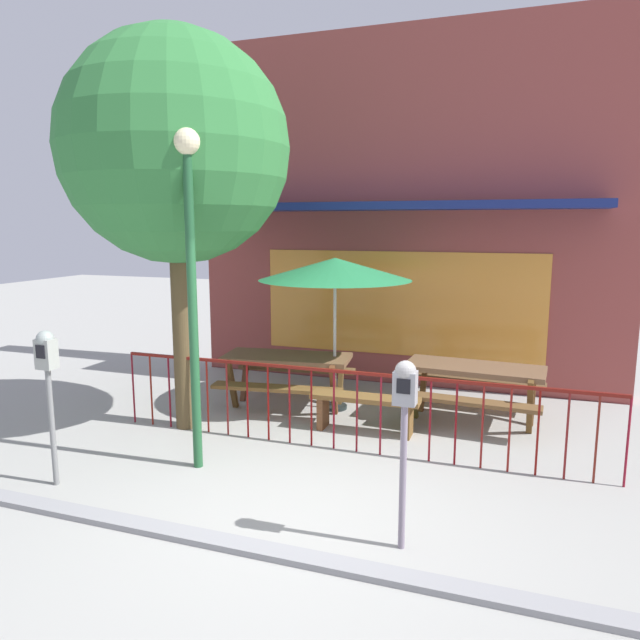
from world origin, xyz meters
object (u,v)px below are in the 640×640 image
(parking_meter_far, at_px, (405,405))
(street_tree, at_px, (176,150))
(patio_umbrella, at_px, (335,270))
(picnic_table_right, at_px, (474,378))
(picnic_table_left, at_px, (287,366))
(patio_bench, at_px, (365,406))
(parking_meter_near, at_px, (47,367))
(street_lamp, at_px, (190,249))

(parking_meter_far, bearing_deg, street_tree, 149.32)
(patio_umbrella, relative_size, parking_meter_far, 1.37)
(picnic_table_right, height_order, street_tree, street_tree)
(patio_umbrella, bearing_deg, picnic_table_right, 2.19)
(picnic_table_left, xyz_separation_m, patio_bench, (1.33, -0.62, -0.26))
(parking_meter_far, xyz_separation_m, street_tree, (-3.24, 1.92, 2.30))
(parking_meter_near, distance_m, street_tree, 3.01)
(patio_bench, bearing_deg, patio_umbrella, 129.85)
(street_tree, bearing_deg, parking_meter_near, -99.80)
(parking_meter_far, bearing_deg, street_lamp, 160.40)
(picnic_table_right, bearing_deg, street_lamp, -137.51)
(parking_meter_near, relative_size, street_tree, 0.33)
(parking_meter_far, height_order, street_tree, street_tree)
(parking_meter_far, bearing_deg, picnic_table_right, 84.99)
(picnic_table_left, relative_size, parking_meter_far, 1.24)
(parking_meter_far, relative_size, street_lamp, 0.44)
(picnic_table_left, bearing_deg, street_tree, -128.19)
(patio_umbrella, xyz_separation_m, parking_meter_near, (-1.94, -3.29, -0.77))
(patio_bench, distance_m, parking_meter_far, 2.82)
(picnic_table_left, height_order, parking_meter_near, parking_meter_near)
(street_tree, bearing_deg, patio_umbrella, 40.40)
(patio_bench, xyz_separation_m, street_tree, (-2.27, -0.58, 3.17))
(parking_meter_near, bearing_deg, street_lamp, 37.33)
(picnic_table_right, distance_m, patio_bench, 1.56)
(street_lamp, bearing_deg, street_tree, 127.42)
(picnic_table_left, xyz_separation_m, patio_umbrella, (0.67, 0.17, 1.40))
(patio_bench, relative_size, parking_meter_far, 0.89)
(parking_meter_far, xyz_separation_m, street_lamp, (-2.43, 0.87, 1.15))
(patio_bench, bearing_deg, street_tree, -165.64)
(patio_umbrella, distance_m, street_tree, 2.60)
(patio_bench, height_order, street_lamp, street_lamp)
(patio_umbrella, relative_size, street_tree, 0.44)
(picnic_table_left, bearing_deg, parking_meter_near, -112.19)
(picnic_table_right, distance_m, parking_meter_far, 3.43)
(picnic_table_left, bearing_deg, street_lamp, -93.36)
(patio_umbrella, bearing_deg, parking_meter_near, -120.50)
(patio_umbrella, distance_m, parking_meter_far, 3.76)
(picnic_table_left, distance_m, patio_bench, 1.48)
(picnic_table_left, distance_m, street_tree, 3.29)
(patio_umbrella, bearing_deg, parking_meter_far, -63.61)
(parking_meter_near, bearing_deg, picnic_table_left, 67.81)
(patio_bench, bearing_deg, picnic_table_right, 34.16)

